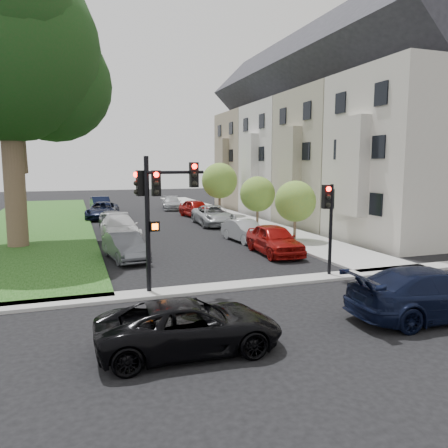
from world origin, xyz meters
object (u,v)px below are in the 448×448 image
object	(u,v)px
small_tree_a	(295,201)
car_parked_1	(245,231)
car_parked_5	(125,246)
car_parked_9	(101,205)
traffic_signal_main	(158,200)
car_parked_4	(172,203)
car_parked_3	(196,208)
car_parked_8	(103,210)
small_tree_b	(258,194)
car_parked_2	(213,215)
eucalyptus	(5,49)
car_cross_near	(190,326)
traffic_signal_secondary	(328,213)
car_parked_7	(113,220)
small_tree_c	(220,181)
car_parked_6	(120,228)
car_cross_far	(432,293)
car_parked_0	(274,240)

from	to	relation	value
small_tree_a	car_parked_1	bearing A→B (deg)	158.74
car_parked_5	car_parked_9	xyz separation A→B (m)	(0.23, 22.62, 0.10)
traffic_signal_main	car_parked_4	xyz separation A→B (m)	(6.83, 29.06, -2.70)
car_parked_3	car_parked_8	bearing A→B (deg)	161.28
car_parked_4	traffic_signal_main	bearing A→B (deg)	-94.35
small_tree_b	car_parked_2	size ratio (longest dim) A/B	0.71
eucalyptus	car_parked_8	xyz separation A→B (m)	(5.38, 12.09, -9.86)
car_cross_near	car_parked_1	world-z (taller)	car_parked_1
car_cross_near	car_parked_1	distance (m)	15.67
traffic_signal_secondary	car_parked_7	world-z (taller)	traffic_signal_secondary
small_tree_a	car_parked_2	xyz separation A→B (m)	(-2.33, 8.65, -1.69)
car_parked_3	car_parked_5	world-z (taller)	car_parked_3
eucalyptus	car_parked_3	bearing A→B (deg)	38.79
car_cross_near	car_parked_8	xyz separation A→B (m)	(-0.25, 28.37, 0.08)
car_parked_8	car_parked_7	bearing A→B (deg)	-76.57
car_parked_9	small_tree_c	bearing A→B (deg)	-37.78
small_tree_b	car_parked_6	size ratio (longest dim) A/B	0.74
car_parked_3	car_parked_9	size ratio (longest dim) A/B	0.98
car_parked_2	car_parked_6	distance (m)	8.60
car_parked_3	small_tree_a	bearing A→B (deg)	-89.38
traffic_signal_main	car_parked_2	size ratio (longest dim) A/B	0.91
car_cross_far	car_parked_3	distance (m)	27.05
car_parked_7	car_parked_1	bearing A→B (deg)	-52.32
car_cross_near	car_parked_6	world-z (taller)	car_parked_6
car_parked_2	car_parked_9	size ratio (longest dim) A/B	1.16
car_parked_0	car_parked_5	size ratio (longest dim) A/B	1.12
eucalyptus	car_parked_6	size ratio (longest dim) A/B	3.03
traffic_signal_secondary	car_parked_8	bearing A→B (deg)	107.60
car_cross_near	eucalyptus	bearing A→B (deg)	20.97
small_tree_a	car_parked_1	xyz separation A→B (m)	(-2.78, 1.08, -1.79)
car_parked_4	car_parked_8	bearing A→B (deg)	-132.48
car_cross_far	car_parked_4	world-z (taller)	car_cross_far
small_tree_b	car_parked_4	xyz separation A→B (m)	(-2.79, 15.71, -1.85)
car_cross_near	car_parked_4	distance (m)	34.93
eucalyptus	car_parked_8	bearing A→B (deg)	65.99
small_tree_c	car_parked_5	world-z (taller)	small_tree_c
car_cross_near	car_parked_2	world-z (taller)	car_parked_2
car_parked_0	car_parked_9	xyz separation A→B (m)	(-7.18, 23.78, -0.01)
small_tree_c	car_parked_5	bearing A→B (deg)	-122.61
car_cross_far	small_tree_a	bearing A→B (deg)	-7.11
small_tree_a	car_parked_3	world-z (taller)	small_tree_a
car_parked_4	car_parked_6	bearing A→B (deg)	-103.53
car_parked_9	car_parked_0	bearing A→B (deg)	-76.68
car_parked_2	car_parked_7	bearing A→B (deg)	-177.93
car_parked_9	car_parked_4	bearing A→B (deg)	0.06
car_parked_5	car_parked_1	bearing A→B (deg)	12.53
car_parked_2	car_parked_9	distance (m)	14.37
traffic_signal_main	small_tree_c	bearing A→B (deg)	66.25
traffic_signal_main	car_cross_near	distance (m)	5.84
eucalyptus	car_parked_7	distance (m)	12.59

